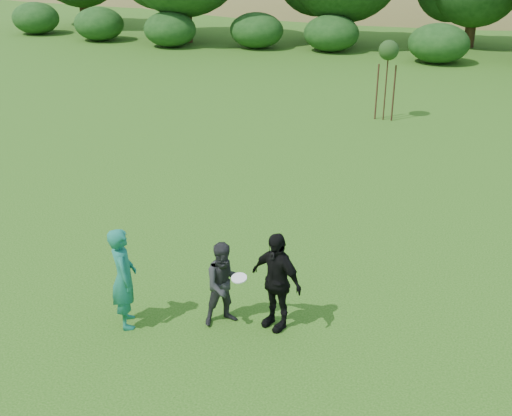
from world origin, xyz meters
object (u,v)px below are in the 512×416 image
at_px(player_teal, 124,278).
at_px(player_grey, 225,284).
at_px(sapling, 389,52).
at_px(player_black, 276,281).

distance_m(player_teal, player_grey, 1.75).
relative_size(player_grey, sapling, 0.55).
bearing_deg(player_grey, player_teal, 160.97).
xyz_separation_m(player_teal, sapling, (2.14, 14.55, 1.48)).
bearing_deg(player_black, player_teal, -138.77).
distance_m(player_grey, player_black, 0.91).
bearing_deg(player_grey, player_black, -27.36).
bearing_deg(sapling, player_black, -88.49).
distance_m(player_teal, player_black, 2.64).
bearing_deg(sapling, player_teal, -98.37).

